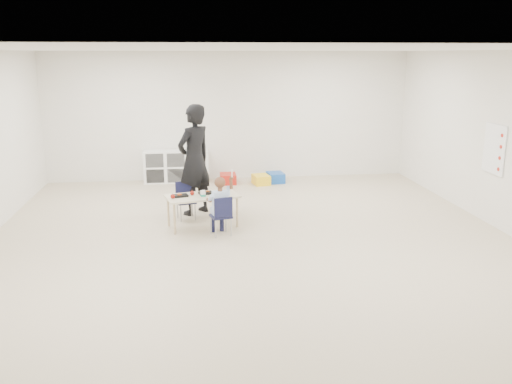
{
  "coord_description": "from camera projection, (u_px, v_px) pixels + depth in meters",
  "views": [
    {
      "loc": [
        -0.91,
        -7.48,
        2.74
      ],
      "look_at": [
        0.01,
        -0.15,
        0.85
      ],
      "focal_mm": 38.0,
      "sensor_mm": 36.0,
      "label": 1
    }
  ],
  "objects": [
    {
      "name": "lunch_tray_far",
      "position": [
        181.0,
        196.0,
        8.65
      ],
      "size": [
        0.25,
        0.21,
        0.03
      ],
      "primitive_type": "cube",
      "rotation": [
        0.0,
        0.0,
        0.24
      ],
      "color": "black",
      "rests_on": "table"
    },
    {
      "name": "cubby_shelf",
      "position": [
        176.0,
        166.0,
        11.86
      ],
      "size": [
        1.4,
        0.4,
        0.7
      ],
      "primitive_type": "cube",
      "color": "white",
      "rests_on": "ground"
    },
    {
      "name": "bin_red",
      "position": [
        228.0,
        179.0,
        11.77
      ],
      "size": [
        0.34,
        0.43,
        0.21
      ],
      "primitive_type": "cube",
      "rotation": [
        0.0,
        0.0,
        -0.01
      ],
      "color": "#B51D12",
      "rests_on": "ground"
    },
    {
      "name": "bin_blue",
      "position": [
        276.0,
        177.0,
        11.88
      ],
      "size": [
        0.38,
        0.47,
        0.21
      ],
      "primitive_type": "cube",
      "rotation": [
        0.0,
        0.0,
        0.1
      ],
      "color": "#164BA5",
      "rests_on": "ground"
    },
    {
      "name": "bin_yellow",
      "position": [
        261.0,
        180.0,
        11.69
      ],
      "size": [
        0.39,
        0.47,
        0.2
      ],
      "primitive_type": "cube",
      "rotation": [
        0.0,
        0.0,
        0.17
      ],
      "color": "yellow",
      "rests_on": "ground"
    },
    {
      "name": "lunch_tray_near",
      "position": [
        206.0,
        193.0,
        8.81
      ],
      "size": [
        0.25,
        0.21,
        0.03
      ],
      "primitive_type": "cube",
      "rotation": [
        0.0,
        0.0,
        0.24
      ],
      "color": "black",
      "rests_on": "table"
    },
    {
      "name": "apple_near",
      "position": [
        192.0,
        193.0,
        8.72
      ],
      "size": [
        0.07,
        0.07,
        0.07
      ],
      "primitive_type": "sphere",
      "color": "maroon",
      "rests_on": "table"
    },
    {
      "name": "adult",
      "position": [
        194.0,
        160.0,
        9.35
      ],
      "size": [
        0.83,
        0.81,
        1.92
      ],
      "primitive_type": "imported",
      "rotation": [
        0.0,
        0.0,
        3.89
      ],
      "color": "black",
      "rests_on": "ground"
    },
    {
      "name": "chair_near",
      "position": [
        221.0,
        215.0,
        8.37
      ],
      "size": [
        0.37,
        0.35,
        0.63
      ],
      "primitive_type": null,
      "rotation": [
        0.0,
        0.0,
        0.24
      ],
      "color": "black",
      "rests_on": "ground"
    },
    {
      "name": "room",
      "position": [
        254.0,
        152.0,
        7.63
      ],
      "size": [
        9.0,
        9.02,
        2.8
      ],
      "color": "beige",
      "rests_on": "ground"
    },
    {
      "name": "child",
      "position": [
        221.0,
        204.0,
        8.32
      ],
      "size": [
        0.51,
        0.51,
        1.0
      ],
      "primitive_type": null,
      "rotation": [
        0.0,
        0.0,
        0.24
      ],
      "color": "#BCD0FF",
      "rests_on": "chair_near"
    },
    {
      "name": "table",
      "position": [
        203.0,
        211.0,
        8.79
      ],
      "size": [
        1.25,
        0.84,
        0.53
      ],
      "rotation": [
        0.0,
        0.0,
        0.24
      ],
      "color": "beige",
      "rests_on": "ground"
    },
    {
      "name": "apple_far",
      "position": [
        173.0,
        196.0,
        8.52
      ],
      "size": [
        0.07,
        0.07,
        0.07
      ],
      "primitive_type": "sphere",
      "color": "maroon",
      "rests_on": "table"
    },
    {
      "name": "chair_far",
      "position": [
        186.0,
        201.0,
        9.18
      ],
      "size": [
        0.37,
        0.35,
        0.63
      ],
      "primitive_type": null,
      "rotation": [
        0.0,
        0.0,
        0.24
      ],
      "color": "black",
      "rests_on": "ground"
    },
    {
      "name": "milk_carton",
      "position": [
        203.0,
        194.0,
        8.62
      ],
      "size": [
        0.08,
        0.08,
        0.1
      ],
      "primitive_type": "cube",
      "rotation": [
        0.0,
        0.0,
        0.24
      ],
      "color": "white",
      "rests_on": "table"
    },
    {
      "name": "rules_poster",
      "position": [
        494.0,
        149.0,
        8.73
      ],
      "size": [
        0.02,
        0.6,
        0.8
      ],
      "primitive_type": "cube",
      "color": "white",
      "rests_on": "room"
    },
    {
      "name": "bread_roll",
      "position": [
        221.0,
        193.0,
        8.74
      ],
      "size": [
        0.09,
        0.09,
        0.07
      ],
      "primitive_type": "ellipsoid",
      "color": "#B07C48",
      "rests_on": "table"
    }
  ]
}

